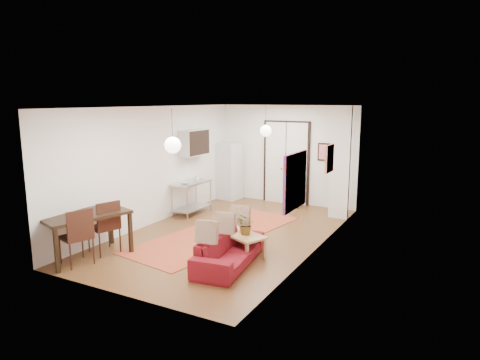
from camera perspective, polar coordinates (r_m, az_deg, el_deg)
The scene contains 27 objects.
floor at distance 9.94m, azimuth -1.57°, elevation -7.24°, with size 7.00×7.00×0.00m, color brown.
ceiling at distance 9.45m, azimuth -1.66°, elevation 9.72°, with size 4.20×7.00×0.02m, color white.
wall_back at distance 12.71m, azimuth 6.26°, elevation 3.37°, with size 4.20×0.02×2.90m, color white.
wall_front at distance 6.84m, azimuth -16.35°, elevation -3.38°, with size 4.20×0.02×2.90m, color white.
wall_left at distance 10.78m, azimuth -11.35°, elevation 1.90°, with size 0.02×7.00×2.90m, color white.
wall_right at distance 8.75m, azimuth 10.41°, elevation -0.09°, with size 0.02×7.00×2.90m, color white.
double_doors at distance 12.71m, azimuth 6.16°, elevation 2.23°, with size 1.44×0.06×2.50m, color silver.
stub_partition at distance 11.24m, azimuth 13.20°, elevation 2.18°, with size 0.50×0.10×2.90m, color white.
wall_cabinet at distance 11.80m, azimuth -6.12°, elevation 5.00°, with size 0.35×1.00×0.70m, color silver.
painting_popart at distance 7.56m, azimuth 7.36°, elevation -0.15°, with size 0.05×1.00×1.00m, color red.
painting_abstract at distance 9.46m, azimuth 11.83°, elevation 2.81°, with size 0.05×0.50×0.60m, color #F6EDCD.
poster_back at distance 12.29m, azimuth 11.21°, elevation 3.68°, with size 0.40×0.03×0.50m, color red.
print_left at distance 12.30m, azimuth -5.39°, elevation 5.48°, with size 0.03×0.44×0.54m, color #975E3F.
pendant_back at distance 11.26m, azimuth 3.46°, elevation 6.56°, with size 0.30×0.30×0.80m.
pendant_front at distance 7.82m, azimuth -8.96°, elevation 4.62°, with size 0.30×0.30×0.80m.
kilim_rug at distance 9.98m, azimuth -3.01°, elevation -7.15°, with size 1.71×4.55×0.01m, color #B3532C.
sofa at distance 8.11m, azimuth -1.42°, elevation -9.33°, with size 1.96×0.77×0.57m, color maroon.
coffee_table at distance 8.57m, azimuth 0.23°, elevation -7.54°, with size 1.12×0.89×0.44m.
potted_plant at distance 8.45m, azimuth 0.83°, elevation -5.90°, with size 0.38×0.33×0.43m, color #2F682F.
kitchen_counter at distance 11.58m, azimuth -6.45°, elevation -1.79°, with size 0.62×1.18×0.89m.
bowl at distance 11.27m, azimuth -7.35°, elevation -0.37°, with size 0.21×0.21×0.05m, color beige.
soap_bottle at distance 11.70m, azimuth -5.80°, elevation 0.41°, with size 0.08×0.08×0.18m, color #539DB5.
fridge at distance 13.24m, azimuth -1.40°, elevation 1.16°, with size 0.61×0.61×1.73m, color silver.
dining_table at distance 8.87m, azimuth -19.96°, elevation -4.83°, with size 1.34×1.79×0.88m.
dining_chair_near at distance 9.13m, azimuth -17.24°, elevation -5.20°, with size 0.65×0.80×1.09m.
dining_chair_far at distance 8.68m, azimuth -20.54°, elevation -6.23°, with size 0.65×0.80×1.09m.
black_side_chair at distance 12.49m, azimuth 7.30°, elevation -0.85°, with size 0.49×0.49×0.98m.
Camera 1 is at (4.70, -8.20, 3.07)m, focal length 32.00 mm.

